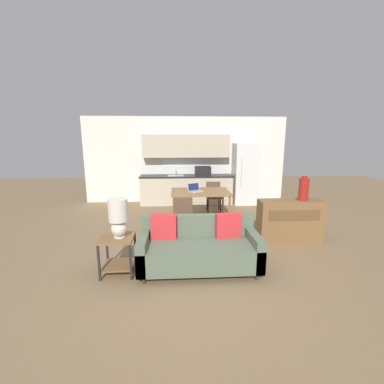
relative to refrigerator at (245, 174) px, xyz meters
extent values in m
plane|color=#7F6647|center=(-1.85, -4.22, -0.94)|extent=(20.00, 20.00, 0.00)
cube|color=silver|center=(-1.85, 0.41, 0.41)|extent=(6.40, 0.06, 2.70)
cube|color=white|center=(-1.98, 0.37, 0.65)|extent=(1.25, 0.01, 0.98)
cube|color=beige|center=(-1.85, 0.07, -0.51)|extent=(2.83, 0.62, 0.86)
cube|color=#232326|center=(-1.85, 0.07, -0.06)|extent=(2.86, 0.65, 0.04)
cube|color=#B2B5B7|center=(-2.18, 0.02, -0.04)|extent=(0.48, 0.36, 0.01)
cylinder|color=#B7BABC|center=(-2.18, 0.19, 0.08)|extent=(0.02, 0.02, 0.24)
cube|color=beige|center=(-1.85, 0.21, 0.86)|extent=(2.69, 0.34, 0.70)
cube|color=black|center=(-1.34, 0.02, 0.10)|extent=(0.48, 0.36, 0.28)
cube|color=white|center=(0.00, 0.00, 0.00)|extent=(0.75, 0.71, 1.88)
cylinder|color=silver|center=(-0.22, -0.38, 0.09)|extent=(0.02, 0.02, 0.85)
cube|color=olive|center=(-1.58, -1.72, -0.20)|extent=(1.41, 0.98, 0.04)
cylinder|color=olive|center=(-2.22, -2.16, -0.58)|extent=(0.05, 0.05, 0.72)
cylinder|color=olive|center=(-0.93, -2.16, -0.58)|extent=(0.05, 0.05, 0.72)
cylinder|color=olive|center=(-2.22, -1.29, -0.58)|extent=(0.05, 0.05, 0.72)
cylinder|color=olive|center=(-0.93, -1.29, -0.58)|extent=(0.05, 0.05, 0.72)
cylinder|color=#3D2D1E|center=(-2.64, -4.50, -0.89)|extent=(0.05, 0.05, 0.10)
cylinder|color=#3D2D1E|center=(-1.00, -4.50, -0.89)|extent=(0.05, 0.05, 0.10)
cylinder|color=#3D2D1E|center=(-2.64, -3.86, -0.89)|extent=(0.05, 0.05, 0.10)
cylinder|color=#3D2D1E|center=(-1.00, -3.86, -0.89)|extent=(0.05, 0.05, 0.10)
cube|color=#566651|center=(-1.82, -4.18, -0.66)|extent=(1.84, 0.80, 0.36)
cube|color=#566651|center=(-1.82, -3.85, -0.49)|extent=(1.84, 0.14, 0.71)
cube|color=#566651|center=(-2.67, -4.18, -0.59)|extent=(0.14, 0.80, 0.50)
cube|color=#566651|center=(-0.97, -4.18, -0.59)|extent=(0.14, 0.80, 0.50)
cube|color=red|center=(-2.37, -3.98, -0.28)|extent=(0.41, 0.15, 0.40)
cube|color=red|center=(-1.34, -3.98, -0.28)|extent=(0.41, 0.16, 0.40)
cube|color=brown|center=(-3.05, -4.18, -0.38)|extent=(0.49, 0.49, 0.03)
cube|color=brown|center=(-3.05, -4.18, -0.81)|extent=(0.44, 0.44, 0.02)
cube|color=#232326|center=(-3.28, -4.40, -0.67)|extent=(0.03, 0.03, 0.55)
cube|color=#232326|center=(-2.83, -4.40, -0.67)|extent=(0.03, 0.03, 0.55)
cube|color=#232326|center=(-3.28, -3.96, -0.67)|extent=(0.03, 0.03, 0.55)
cube|color=#232326|center=(-2.83, -3.96, -0.67)|extent=(0.03, 0.03, 0.55)
cylinder|color=silver|center=(-3.02, -4.18, -0.35)|extent=(0.16, 0.16, 0.02)
sphere|color=silver|center=(-3.02, -4.18, -0.23)|extent=(0.24, 0.24, 0.24)
cylinder|color=beige|center=(-3.02, -4.18, 0.06)|extent=(0.28, 0.28, 0.33)
cube|color=brown|center=(0.09, -3.11, -0.52)|extent=(1.25, 0.38, 0.84)
cube|color=brown|center=(0.09, -3.31, -0.35)|extent=(1.00, 0.01, 0.20)
cylinder|color=maroon|center=(0.30, -3.12, 0.12)|extent=(0.19, 0.19, 0.43)
cylinder|color=maroon|center=(0.30, -3.12, 0.35)|extent=(0.10, 0.10, 0.05)
cube|color=brown|center=(-2.03, -2.49, -0.51)|extent=(0.42, 0.42, 0.04)
cube|color=brown|center=(-2.03, -2.69, -0.30)|extent=(0.40, 0.03, 0.37)
cylinder|color=black|center=(-1.86, -2.32, -0.73)|extent=(0.03, 0.03, 0.41)
cylinder|color=black|center=(-2.20, -2.32, -0.73)|extent=(0.03, 0.03, 0.41)
cylinder|color=black|center=(-1.86, -2.66, -0.73)|extent=(0.03, 0.03, 0.41)
cylinder|color=black|center=(-2.20, -2.66, -0.73)|extent=(0.03, 0.03, 0.41)
cube|color=brown|center=(-1.12, -0.94, -0.51)|extent=(0.43, 0.43, 0.04)
cube|color=brown|center=(-1.12, -0.74, -0.30)|extent=(0.40, 0.04, 0.37)
cylinder|color=black|center=(-1.30, -1.10, -0.73)|extent=(0.03, 0.03, 0.41)
cylinder|color=black|center=(-0.96, -1.11, -0.73)|extent=(0.03, 0.03, 0.41)
cylinder|color=black|center=(-1.29, -0.76, -0.73)|extent=(0.03, 0.03, 0.41)
cylinder|color=black|center=(-0.95, -0.77, -0.73)|extent=(0.03, 0.03, 0.41)
cube|color=#B7BABC|center=(-1.69, -1.78, -0.17)|extent=(0.38, 0.34, 0.02)
cube|color=#B7BABC|center=(-1.74, -1.68, -0.08)|extent=(0.31, 0.19, 0.20)
cube|color=navy|center=(-1.74, -1.68, -0.08)|extent=(0.28, 0.16, 0.17)
camera|label=1|loc=(-2.15, -7.86, 1.08)|focal=24.00mm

